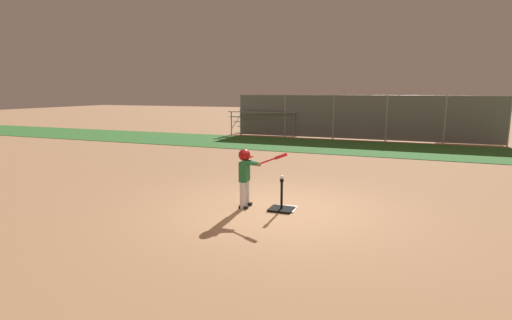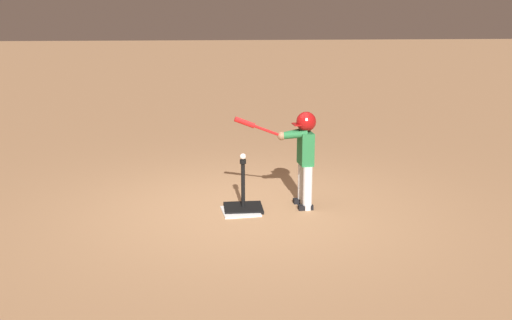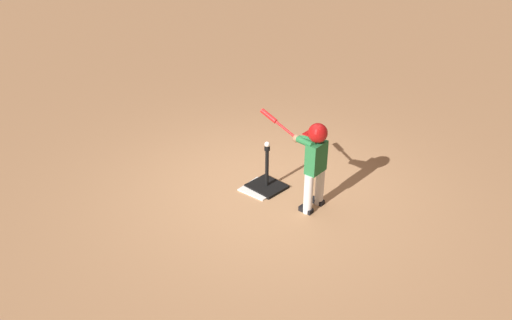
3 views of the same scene
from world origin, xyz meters
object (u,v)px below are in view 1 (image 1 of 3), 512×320
at_px(batting_tee, 281,206).
at_px(bleachers_left_center, 267,123).
at_px(batter_child, 246,171).
at_px(bleachers_far_right, 465,131).
at_px(baseball, 282,177).

relative_size(batting_tee, bleachers_left_center, 0.17).
height_order(batter_child, bleachers_far_right, batter_child).
distance_m(baseball, bleachers_far_right, 14.57).
height_order(batting_tee, batter_child, batter_child).
xyz_separation_m(batting_tee, bleachers_far_right, (4.64, 13.80, 0.39)).
relative_size(batter_child, bleachers_far_right, 0.43).
xyz_separation_m(batting_tee, baseball, (0.00, 0.00, 0.59)).
bearing_deg(batter_child, batting_tee, 4.09).
distance_m(batting_tee, batter_child, 1.01).
bearing_deg(bleachers_far_right, bleachers_left_center, -175.51).
bearing_deg(bleachers_far_right, baseball, -108.59).
distance_m(batter_child, bleachers_far_right, 14.87).
height_order(batting_tee, bleachers_far_right, bleachers_far_right).
bearing_deg(batting_tee, bleachers_far_right, 71.41).
height_order(batter_child, bleachers_left_center, bleachers_left_center).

